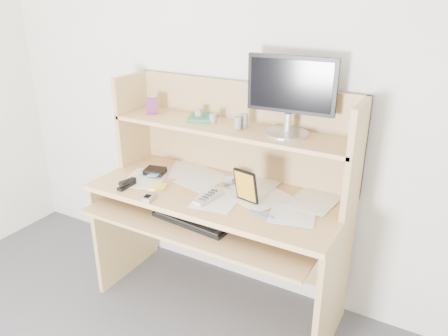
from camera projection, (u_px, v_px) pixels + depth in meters
The scene contains 19 objects.
back_wall at pixel (245, 90), 2.44m from camera, with size 3.60×0.04×2.50m, color silver.
desk at pixel (224, 195), 2.46m from camera, with size 1.40×0.70×1.30m.
paper_clutter at pixel (217, 191), 2.38m from camera, with size 1.32×0.54×0.01m, color white.
keyboard at pixel (193, 219), 2.27m from camera, with size 0.45×0.20×0.03m.
tv_remote at pixel (208, 197), 2.28m from camera, with size 0.05×0.19×0.02m, color #ACADA7.
flip_phone at pixel (149, 197), 2.28m from camera, with size 0.05×0.09×0.02m, color silver.
stapler at pixel (127, 183), 2.42m from camera, with size 0.03×0.12×0.04m, color black.
wallet at pixel (155, 171), 2.59m from camera, with size 0.12×0.09×0.03m, color black.
sticky_note_pad at pixel (158, 187), 2.42m from camera, with size 0.09×0.09×0.01m, color #FFF643.
digital_camera at pixel (232, 180), 2.45m from camera, with size 0.09×0.03×0.05m, color #A5A5A7.
game_case at pixel (246, 186), 2.21m from camera, with size 0.13×0.01×0.18m, color black.
blue_pen at pixel (262, 214), 2.13m from camera, with size 0.01×0.01×0.14m, color blue.
card_box at pixel (152, 106), 2.58m from camera, with size 0.07×0.02×0.10m, color maroon.
shelf_book at pixel (202, 117), 2.51m from camera, with size 0.14×0.19×0.02m, color #338051.
chip_stack_a at pixel (199, 114), 2.49m from camera, with size 0.04×0.04×0.06m, color black.
chip_stack_b at pixel (244, 121), 2.34m from camera, with size 0.05×0.05×0.07m, color white.
chip_stack_c at pixel (213, 118), 2.42m from camera, with size 0.04×0.04×0.05m, color black.
chip_stack_d at pixel (238, 123), 2.31m from camera, with size 0.04×0.04×0.07m, color white.
monitor at pixel (290, 93), 2.18m from camera, with size 0.46×0.23×0.39m.
Camera 1 is at (1.09, -0.37, 1.79)m, focal length 35.00 mm.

